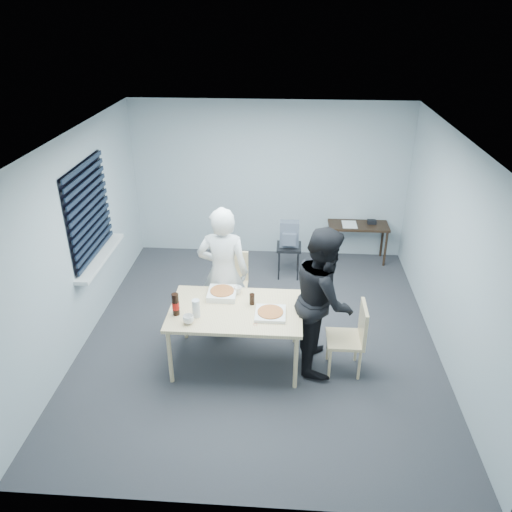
# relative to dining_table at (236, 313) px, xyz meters

# --- Properties ---
(room) EXTENTS (5.00, 5.00, 5.00)m
(room) POSITION_rel_dining_table_xyz_m (-1.94, 0.92, 0.75)
(room) COLOR #333238
(room) RESTS_ON ground
(dining_table) EXTENTS (1.54, 0.97, 0.75)m
(dining_table) POSITION_rel_dining_table_xyz_m (0.00, 0.00, 0.00)
(dining_table) COLOR beige
(dining_table) RESTS_ON ground
(chair_far) EXTENTS (0.42, 0.42, 0.89)m
(chair_far) POSITION_rel_dining_table_xyz_m (-0.16, 1.10, -0.18)
(chair_far) COLOR beige
(chair_far) RESTS_ON ground
(chair_right) EXTENTS (0.42, 0.42, 0.89)m
(chair_right) POSITION_rel_dining_table_xyz_m (1.36, -0.07, -0.18)
(chair_right) COLOR beige
(chair_right) RESTS_ON ground
(person_white) EXTENTS (0.65, 0.42, 1.77)m
(person_white) POSITION_rel_dining_table_xyz_m (-0.22, 0.60, 0.20)
(person_white) COLOR silver
(person_white) RESTS_ON ground
(person_black) EXTENTS (0.47, 0.86, 1.77)m
(person_black) POSITION_rel_dining_table_xyz_m (1.01, 0.07, 0.20)
(person_black) COLOR black
(person_black) RESTS_ON ground
(side_table) EXTENTS (0.98, 0.44, 0.65)m
(side_table) POSITION_rel_dining_table_xyz_m (1.74, 2.80, -0.11)
(side_table) COLOR black
(side_table) RESTS_ON ground
(stool) EXTENTS (0.38, 0.38, 0.53)m
(stool) POSITION_rel_dining_table_xyz_m (0.60, 2.18, -0.27)
(stool) COLOR black
(stool) RESTS_ON ground
(backpack) EXTENTS (0.29, 0.21, 0.41)m
(backpack) POSITION_rel_dining_table_xyz_m (0.60, 2.17, 0.04)
(backpack) COLOR slate
(backpack) RESTS_ON stool
(pizza_box_a) EXTENTS (0.34, 0.34, 0.08)m
(pizza_box_a) POSITION_rel_dining_table_xyz_m (-0.19, 0.27, 0.10)
(pizza_box_a) COLOR white
(pizza_box_a) RESTS_ON dining_table
(pizza_box_b) EXTENTS (0.35, 0.35, 0.05)m
(pizza_box_b) POSITION_rel_dining_table_xyz_m (0.41, -0.10, 0.08)
(pizza_box_b) COLOR white
(pizza_box_b) RESTS_ON dining_table
(mug_a) EXTENTS (0.17, 0.17, 0.10)m
(mug_a) POSITION_rel_dining_table_xyz_m (-0.49, -0.32, 0.11)
(mug_a) COLOR white
(mug_a) RESTS_ON dining_table
(mug_b) EXTENTS (0.10, 0.10, 0.09)m
(mug_b) POSITION_rel_dining_table_xyz_m (-0.01, 0.35, 0.11)
(mug_b) COLOR white
(mug_b) RESTS_ON dining_table
(cola_glass) EXTENTS (0.08, 0.08, 0.14)m
(cola_glass) POSITION_rel_dining_table_xyz_m (0.18, 0.12, 0.13)
(cola_glass) COLOR black
(cola_glass) RESTS_ON dining_table
(soda_bottle) EXTENTS (0.08, 0.08, 0.27)m
(soda_bottle) POSITION_rel_dining_table_xyz_m (-0.66, -0.16, 0.19)
(soda_bottle) COLOR black
(soda_bottle) RESTS_ON dining_table
(plastic_cups) EXTENTS (0.10, 0.10, 0.21)m
(plastic_cups) POSITION_rel_dining_table_xyz_m (-0.43, -0.18, 0.17)
(plastic_cups) COLOR silver
(plastic_cups) RESTS_ON dining_table
(rubber_band) EXTENTS (0.05, 0.05, 0.00)m
(rubber_band) POSITION_rel_dining_table_xyz_m (0.25, -0.30, 0.06)
(rubber_band) COLOR red
(rubber_band) RESTS_ON dining_table
(papers) EXTENTS (0.28, 0.35, 0.01)m
(papers) POSITION_rel_dining_table_xyz_m (1.59, 2.79, -0.03)
(papers) COLOR white
(papers) RESTS_ON side_table
(black_box) EXTENTS (0.16, 0.13, 0.06)m
(black_box) POSITION_rel_dining_table_xyz_m (1.96, 2.85, -0.01)
(black_box) COLOR black
(black_box) RESTS_ON side_table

